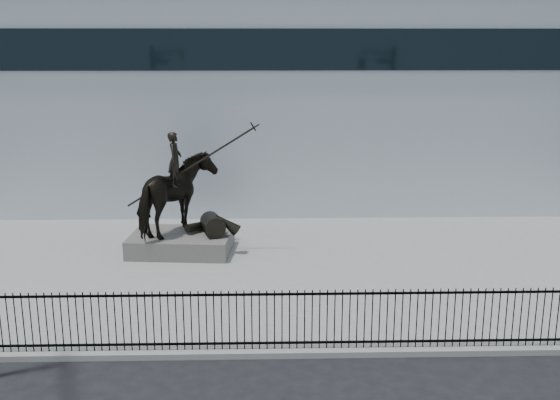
{
  "coord_description": "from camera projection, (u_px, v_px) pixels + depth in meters",
  "views": [
    {
      "loc": [
        -0.62,
        -13.21,
        7.43
      ],
      "look_at": [
        -0.12,
        6.0,
        2.67
      ],
      "focal_mm": 42.0,
      "sensor_mm": 36.0,
      "label": 1
    }
  ],
  "objects": [
    {
      "name": "statue_plinth",
      "position": [
        181.0,
        243.0,
        22.9
      ],
      "size": [
        3.65,
        2.66,
        0.65
      ],
      "primitive_type": "cube",
      "rotation": [
        0.0,
        0.0,
        -0.09
      ],
      "color": "#4F4D48",
      "rests_on": "plaza"
    },
    {
      "name": "picket_fence",
      "position": [
        290.0,
        319.0,
        15.62
      ],
      "size": [
        22.1,
        0.1,
        1.5
      ],
      "color": "black",
      "rests_on": "plaza"
    },
    {
      "name": "plaza",
      "position": [
        283.0,
        270.0,
        21.4
      ],
      "size": [
        30.0,
        12.0,
        0.15
      ],
      "primitive_type": "cube",
      "color": "gray",
      "rests_on": "ground"
    },
    {
      "name": "ground",
      "position": [
        293.0,
        380.0,
        14.62
      ],
      "size": [
        120.0,
        120.0,
        0.0
      ],
      "primitive_type": "plane",
      "color": "black",
      "rests_on": "ground"
    },
    {
      "name": "equestrian_statue",
      "position": [
        181.0,
        196.0,
        22.49
      ],
      "size": [
        4.42,
        2.92,
        3.75
      ],
      "rotation": [
        0.0,
        0.0,
        -0.09
      ],
      "color": "black",
      "rests_on": "statue_plinth"
    },
    {
      "name": "building",
      "position": [
        275.0,
        98.0,
        32.95
      ],
      "size": [
        44.0,
        14.0,
        9.0
      ],
      "primitive_type": "cube",
      "color": "silver",
      "rests_on": "ground"
    }
  ]
}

